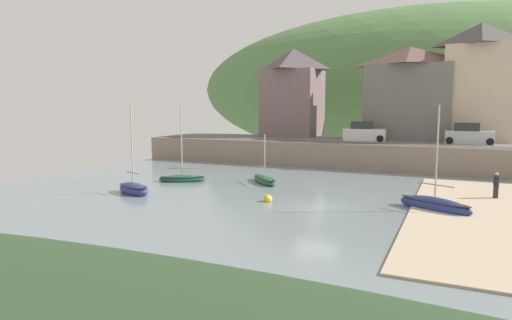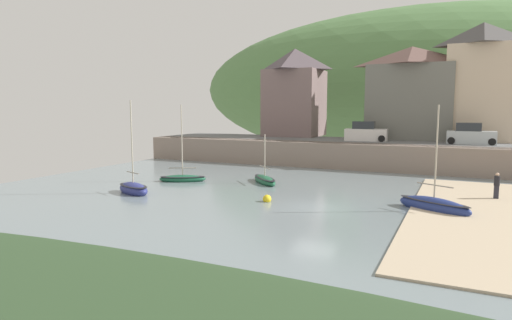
# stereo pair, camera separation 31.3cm
# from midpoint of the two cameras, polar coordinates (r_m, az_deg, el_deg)

# --- Properties ---
(ground) EXTENTS (48.00, 41.00, 0.61)m
(ground) POSITION_cam_midpoint_polar(r_m,az_deg,el_deg) (16.34, 2.63, -13.05)
(ground) COLOR gray
(quay_seawall) EXTENTS (48.00, 9.40, 2.40)m
(quay_seawall) POSITION_cam_midpoint_polar(r_m,az_deg,el_deg) (42.12, 15.13, 0.67)
(quay_seawall) COLOR gray
(quay_seawall) RESTS_ON ground
(hillside_backdrop) EXTENTS (80.00, 44.00, 25.68)m
(hillside_backdrop) POSITION_cam_midpoint_polar(r_m,az_deg,el_deg) (79.21, 21.48, 8.75)
(hillside_backdrop) COLOR #547E47
(hillside_backdrop) RESTS_ON ground
(waterfront_building_left) EXTENTS (6.42, 6.27, 10.13)m
(waterfront_building_left) POSITION_cam_midpoint_polar(r_m,az_deg,el_deg) (52.14, 5.24, 8.85)
(waterfront_building_left) COLOR #76605E
(waterfront_building_left) RESTS_ON ground
(waterfront_building_centre) EXTENTS (8.81, 5.47, 9.63)m
(waterfront_building_centre) POSITION_cam_midpoint_polar(r_m,az_deg,el_deg) (49.22, 19.68, 8.28)
(waterfront_building_centre) COLOR slate
(waterfront_building_centre) RESTS_ON ground
(waterfront_building_right) EXTENTS (6.57, 4.84, 11.55)m
(waterfront_building_right) POSITION_cam_midpoint_polar(r_m,az_deg,el_deg) (49.04, 27.43, 9.08)
(waterfront_building_right) COLOR beige
(waterfront_building_right) RESTS_ON ground
(rowboat_small_beached) EXTENTS (3.40, 3.57, 3.89)m
(rowboat_small_beached) POSITION_cam_midpoint_polar(r_m,az_deg,el_deg) (33.35, 1.41, -2.60)
(rowboat_small_beached) COLOR #1F5C3C
(rowboat_small_beached) RESTS_ON ground
(sailboat_nearest_shore) EXTENTS (3.77, 2.77, 6.09)m
(sailboat_nearest_shore) POSITION_cam_midpoint_polar(r_m,az_deg,el_deg) (34.58, -9.30, -2.35)
(sailboat_nearest_shore) COLOR #195338
(sailboat_nearest_shore) RESTS_ON ground
(motorboat_with_cabin) EXTENTS (4.28, 2.95, 6.10)m
(motorboat_with_cabin) POSITION_cam_midpoint_polar(r_m,az_deg,el_deg) (26.39, 22.49, -5.47)
(motorboat_with_cabin) COLOR navy
(motorboat_with_cabin) RESTS_ON ground
(sailboat_tall_mast) EXTENTS (3.27, 2.27, 6.42)m
(sailboat_tall_mast) POSITION_cam_midpoint_polar(r_m,az_deg,el_deg) (30.41, -15.42, -3.61)
(sailboat_tall_mast) COLOR navy
(sailboat_tall_mast) RESTS_ON ground
(parked_car_near_slipway) EXTENTS (4.22, 2.00, 1.95)m
(parked_car_near_slipway) POSITION_cam_midpoint_polar(r_m,az_deg,el_deg) (45.34, 14.29, 3.46)
(parked_car_near_slipway) COLOR silver
(parked_car_near_slipway) RESTS_ON ground
(parked_car_by_wall) EXTENTS (4.13, 1.82, 1.95)m
(parked_car_by_wall) POSITION_cam_midpoint_polar(r_m,az_deg,el_deg) (44.53, 26.39, 2.90)
(parked_car_by_wall) COLOR #B1BBBF
(parked_car_by_wall) RESTS_ON ground
(person_on_slipway) EXTENTS (0.34, 0.34, 1.62)m
(person_on_slipway) POSITION_cam_midpoint_polar(r_m,az_deg,el_deg) (31.06, 29.15, -2.80)
(person_on_slipway) COLOR #282833
(person_on_slipway) RESTS_ON ground
(mooring_buoy) EXTENTS (0.54, 0.54, 0.54)m
(mooring_buoy) POSITION_cam_midpoint_polar(r_m,az_deg,el_deg) (26.85, 1.78, -5.11)
(mooring_buoy) COLOR yellow
(mooring_buoy) RESTS_ON ground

